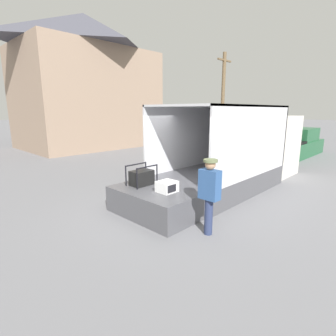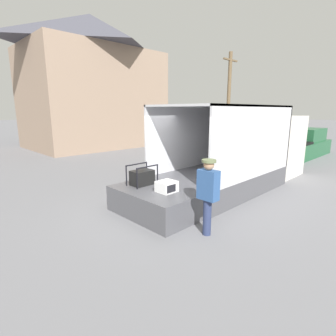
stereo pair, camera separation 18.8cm
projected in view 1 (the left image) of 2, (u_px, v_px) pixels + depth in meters
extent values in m
plane|color=slate|center=(173.00, 207.00, 7.34)|extent=(160.00, 160.00, 0.00)
cube|color=silver|center=(265.00, 145.00, 11.10)|extent=(2.11, 2.23, 2.44)
cube|color=#4C4C51|center=(219.00, 180.00, 8.91)|extent=(4.66, 2.43, 0.67)
cube|color=silver|center=(193.00, 136.00, 9.41)|extent=(4.66, 0.06, 2.14)
cube|color=silver|center=(255.00, 142.00, 7.80)|extent=(4.66, 0.06, 2.14)
cube|color=silver|center=(254.00, 134.00, 10.23)|extent=(0.06, 2.43, 2.14)
cube|color=silver|center=(223.00, 106.00, 8.38)|extent=(4.66, 2.43, 0.06)
cylinder|color=#3370B2|center=(228.00, 165.00, 8.80)|extent=(0.32, 0.32, 0.40)
cube|color=olive|center=(239.00, 160.00, 9.96)|extent=(0.44, 0.32, 0.30)
cube|color=olive|center=(235.00, 169.00, 8.39)|extent=(0.44, 0.32, 0.27)
cube|color=#4C4C51|center=(154.00, 202.00, 6.77)|extent=(1.41, 2.30, 0.67)
cube|color=white|center=(167.00, 186.00, 6.50)|extent=(0.45, 0.41, 0.27)
cube|color=black|center=(172.00, 189.00, 6.32)|extent=(0.29, 0.01, 0.18)
cube|color=black|center=(142.00, 178.00, 7.08)|extent=(0.59, 0.40, 0.40)
cylinder|color=slate|center=(148.00, 176.00, 7.24)|extent=(0.22, 0.22, 0.22)
cylinder|color=black|center=(137.00, 179.00, 6.66)|extent=(0.04, 0.04, 0.56)
cylinder|color=black|center=(157.00, 174.00, 7.15)|extent=(0.04, 0.04, 0.56)
cylinder|color=black|center=(126.00, 176.00, 6.97)|extent=(0.04, 0.04, 0.56)
cylinder|color=black|center=(146.00, 171.00, 7.46)|extent=(0.04, 0.04, 0.56)
cylinder|color=black|center=(147.00, 167.00, 6.85)|extent=(0.70, 0.04, 0.04)
cylinder|color=black|center=(136.00, 164.00, 7.16)|extent=(0.70, 0.04, 0.04)
cylinder|color=navy|center=(209.00, 217.00, 5.67)|extent=(0.18, 0.18, 0.81)
cube|color=#2D5189|center=(210.00, 185.00, 5.51)|extent=(0.24, 0.44, 0.64)
sphere|color=tan|center=(210.00, 165.00, 5.42)|extent=(0.22, 0.22, 0.22)
cylinder|color=#606B47|center=(211.00, 161.00, 5.40)|extent=(0.30, 0.30, 0.06)
cube|color=#1E5633|center=(292.00, 149.00, 15.56)|extent=(5.52, 1.99, 0.86)
cube|color=#1E5633|center=(297.00, 134.00, 15.85)|extent=(2.43, 1.84, 0.75)
cube|color=black|center=(282.00, 143.00, 14.29)|extent=(2.21, 1.92, 0.12)
cube|color=gray|center=(88.00, 100.00, 19.33)|extent=(9.05, 6.47, 6.84)
pyramid|color=#42424C|center=(84.00, 32.00, 18.34)|extent=(9.51, 6.79, 2.39)
cylinder|color=brown|center=(223.00, 99.00, 20.96)|extent=(0.28, 0.28, 7.06)
cube|color=brown|center=(224.00, 60.00, 20.33)|extent=(1.80, 0.14, 0.12)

